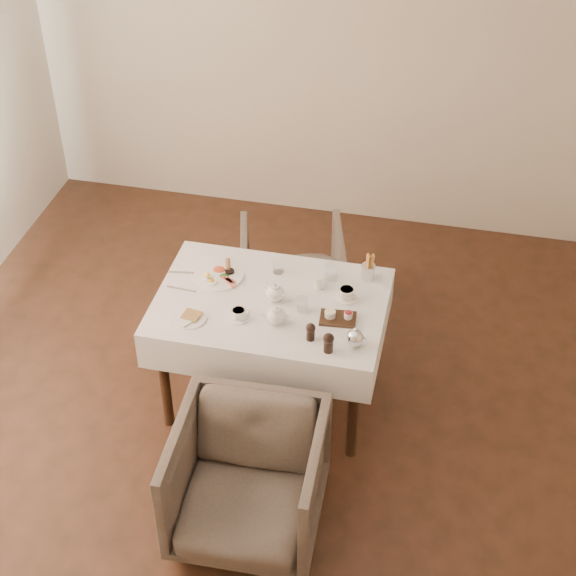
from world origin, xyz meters
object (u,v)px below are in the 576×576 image
(table, at_px, (271,316))
(armchair_far, at_px, (292,273))
(armchair_near, at_px, (248,480))
(teapot_centre, at_px, (275,292))
(breakfast_plate, at_px, (219,275))

(table, distance_m, armchair_far, 0.89)
(table, relative_size, armchair_near, 1.69)
(table, distance_m, armchair_near, 0.98)
(armchair_near, distance_m, teapot_centre, 1.05)
(armchair_near, height_order, teapot_centre, teapot_centre)
(armchair_far, distance_m, breakfast_plate, 0.86)
(table, bearing_deg, breakfast_plate, 155.91)
(teapot_centre, bearing_deg, breakfast_plate, -176.39)
(armchair_near, xyz_separation_m, teapot_centre, (-0.08, 0.94, 0.47))
(breakfast_plate, bearing_deg, armchair_far, 76.28)
(breakfast_plate, bearing_deg, teapot_centre, -12.29)
(table, relative_size, breakfast_plate, 4.46)
(armchair_near, relative_size, armchair_far, 1.11)
(table, relative_size, armchair_far, 1.88)
(teapot_centre, bearing_deg, armchair_near, -60.60)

